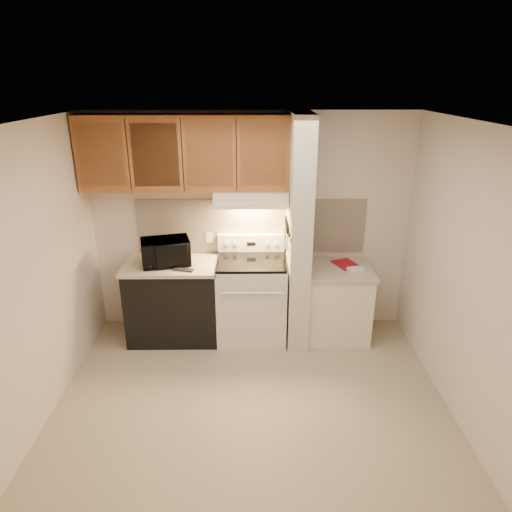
{
  "coord_description": "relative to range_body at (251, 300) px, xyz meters",
  "views": [
    {
      "loc": [
        0.01,
        -3.48,
        2.81
      ],
      "look_at": [
        0.05,
        0.75,
        1.15
      ],
      "focal_mm": 32.0,
      "sensor_mm": 36.0,
      "label": 1
    }
  ],
  "objects": [
    {
      "name": "knife_handle_e",
      "position": [
        0.38,
        0.1,
        0.91
      ],
      "size": [
        0.02,
        0.02,
        0.1
      ],
      "primitive_type": "cylinder",
      "color": "black",
      "rests_on": "knife_strip"
    },
    {
      "name": "left_countertop",
      "position": [
        -0.88,
        0.01,
        0.43
      ],
      "size": [
        1.04,
        0.67,
        0.04
      ],
      "primitive_type": "cube",
      "color": "#BCB399",
      "rests_on": "dishwasher_front"
    },
    {
      "name": "wall_back",
      "position": [
        0.0,
        0.34,
        0.79
      ],
      "size": [
        3.6,
        2.5,
        0.02
      ],
      "primitive_type": "cube",
      "rotation": [
        1.57,
        0.0,
        0.0
      ],
      "color": "beige",
      "rests_on": "floor"
    },
    {
      "name": "spoon_rest",
      "position": [
        -0.72,
        -0.19,
        0.46
      ],
      "size": [
        0.24,
        0.13,
        0.02
      ],
      "primitive_type": "cube",
      "rotation": [
        0.0,
        0.0,
        -0.27
      ],
      "color": "black",
      "rests_on": "left_countertop"
    },
    {
      "name": "range_hood",
      "position": [
        0.0,
        0.12,
        1.17
      ],
      "size": [
        0.78,
        0.44,
        0.15
      ],
      "primitive_type": "cube",
      "color": "#EDE4CC",
      "rests_on": "upper_cabinets"
    },
    {
      "name": "upper_cabinets",
      "position": [
        -0.69,
        0.17,
        1.62
      ],
      "size": [
        2.18,
        0.33,
        0.77
      ],
      "primitive_type": "cube",
      "color": "brown",
      "rests_on": "wall_back"
    },
    {
      "name": "knife_blade_d",
      "position": [
        0.38,
        0.02,
        0.76
      ],
      "size": [
        0.01,
        0.04,
        0.16
      ],
      "primitive_type": "cube",
      "color": "silver",
      "rests_on": "knife_strip"
    },
    {
      "name": "outlet",
      "position": [
        -0.48,
        0.32,
        0.64
      ],
      "size": [
        0.08,
        0.01,
        0.12
      ],
      "primitive_type": "cube",
      "color": "#EDE4CC",
      "rests_on": "backsplash"
    },
    {
      "name": "knife_handle_d",
      "position": [
        0.38,
        0.02,
        0.91
      ],
      "size": [
        0.02,
        0.02,
        0.1
      ],
      "primitive_type": "cylinder",
      "color": "black",
      "rests_on": "knife_strip"
    },
    {
      "name": "range_body",
      "position": [
        0.0,
        0.0,
        0.0
      ],
      "size": [
        0.76,
        0.65,
        0.92
      ],
      "primitive_type": "cube",
      "color": "silver",
      "rests_on": "floor"
    },
    {
      "name": "red_folder",
      "position": [
        1.07,
        0.09,
        0.4
      ],
      "size": [
        0.33,
        0.37,
        0.01
      ],
      "primitive_type": "cube",
      "rotation": [
        0.0,
        0.0,
        0.39
      ],
      "color": "#A3111C",
      "rests_on": "right_countertop"
    },
    {
      "name": "pillar_trim",
      "position": [
        0.39,
        -0.01,
        0.84
      ],
      "size": [
        0.01,
        0.7,
        0.04
      ],
      "primitive_type": "cube",
      "color": "brown",
      "rests_on": "partition_pillar"
    },
    {
      "name": "knife_handle_a",
      "position": [
        0.38,
        -0.22,
        0.91
      ],
      "size": [
        0.02,
        0.02,
        0.1
      ],
      "primitive_type": "cylinder",
      "color": "black",
      "rests_on": "knife_strip"
    },
    {
      "name": "cab_door_b",
      "position": [
        -0.96,
        0.01,
        1.62
      ],
      "size": [
        0.46,
        0.01,
        0.63
      ],
      "primitive_type": "cube",
      "color": "brown",
      "rests_on": "upper_cabinets"
    },
    {
      "name": "oven_mitt",
      "position": [
        0.38,
        0.17,
        0.7
      ],
      "size": [
        0.03,
        0.1,
        0.24
      ],
      "primitive_type": "cube",
      "color": "slate",
      "rests_on": "partition_pillar"
    },
    {
      "name": "dishwasher_front",
      "position": [
        -0.88,
        0.01,
        -0.03
      ],
      "size": [
        1.0,
        0.63,
        0.87
      ],
      "primitive_type": "cube",
      "color": "black",
      "rests_on": "floor"
    },
    {
      "name": "hood_lip",
      "position": [
        0.0,
        -0.08,
        1.12
      ],
      "size": [
        0.78,
        0.04,
        0.06
      ],
      "primitive_type": "cube",
      "color": "#EDE4CC",
      "rests_on": "range_hood"
    },
    {
      "name": "knife_blade_e",
      "position": [
        0.38,
        0.1,
        0.75
      ],
      "size": [
        0.01,
        0.04,
        0.18
      ],
      "primitive_type": "cube",
      "color": "silver",
      "rests_on": "knife_strip"
    },
    {
      "name": "teal_jar",
      "position": [
        -0.83,
        0.23,
        0.5
      ],
      "size": [
        0.12,
        0.12,
        0.1
      ],
      "primitive_type": "cylinder",
      "rotation": [
        0.0,
        0.0,
        0.39
      ],
      "color": "#225E58",
      "rests_on": "left_countertop"
    },
    {
      "name": "knife_blade_c",
      "position": [
        0.38,
        -0.06,
        0.74
      ],
      "size": [
        0.01,
        0.04,
        0.2
      ],
      "primitive_type": "cube",
      "color": "silver",
      "rests_on": "knife_strip"
    },
    {
      "name": "range_knob_left_inner",
      "position": [
        -0.18,
        0.24,
        0.59
      ],
      "size": [
        0.05,
        0.02,
        0.05
      ],
      "primitive_type": "cylinder",
      "rotation": [
        1.57,
        0.0,
        0.0
      ],
      "color": "silver",
      "rests_on": "range_backguard"
    },
    {
      "name": "microwave",
      "position": [
        -0.93,
        -0.01,
        0.59
      ],
      "size": [
        0.58,
        0.47,
        0.28
      ],
      "primitive_type": "imported",
      "rotation": [
        0.0,
        0.0,
        0.26
      ],
      "color": "black",
      "rests_on": "left_countertop"
    },
    {
      "name": "ceiling",
      "position": [
        0.0,
        -1.16,
        2.04
      ],
      "size": [
        3.6,
        3.6,
        0.0
      ],
      "primitive_type": "plane",
      "rotation": [
        3.14,
        0.0,
        0.0
      ],
      "color": "white",
      "rests_on": "wall_back"
    },
    {
      "name": "range_knob_left_outer",
      "position": [
        -0.28,
        0.24,
        0.59
      ],
      "size": [
        0.05,
        0.02,
        0.05
      ],
      "primitive_type": "cylinder",
      "rotation": [
        1.57,
        0.0,
        0.0
      ],
      "color": "silver",
      "rests_on": "range_backguard"
    },
    {
      "name": "backsplash",
      "position": [
        0.0,
        0.33,
        0.78
      ],
      "size": [
        2.6,
        0.02,
        0.63
      ],
      "primitive_type": "cube",
      "color": "#FFE9CF",
      "rests_on": "wall_back"
    },
    {
      "name": "cab_gap_b",
      "position": [
        -0.69,
        0.01,
        1.62
      ],
      "size": [
        0.01,
        0.01,
        0.73
      ],
      "primitive_type": "cube",
      "color": "black",
      "rests_on": "upper_cabinets"
    },
    {
      "name": "right_countertop",
      "position": [
        0.97,
        -0.01,
        0.37
      ],
      "size": [
        0.74,
        0.64,
        0.04
      ],
      "primitive_type": "cube",
      "color": "#BCB399",
      "rests_on": "right_cab_base"
    },
    {
      "name": "cab_door_c",
      "position": [
        -0.42,
        0.01,
        1.62
      ],
      "size": [
        0.46,
        0.01,
        0.63
      ],
      "primitive_type": "cube",
      "color": "brown",
      "rests_on": "upper_cabinets"
    },
    {
      "name": "cab_gap_a",
      "position": [
        -1.23,
        0.01,
        1.62
      ],
      "size": [
        0.01,
        0.01,
        0.73
      ],
      "primitive_type": "cube",
      "color": "black",
      "rests_on": "upper_cabinets"
    },
    {
      "name": "wall_left",
      "position": [
        -1.8,
        -1.16,
        0.79
      ],
      "size": [
        0.02,
        3.0,
        2.5
      ],
      "primitive_type": "cube",
      "color": "beige",
      "rests_on": "floor"
    },
    {
      "name": "knife_strip",
      "position": [
        0.39,
        -0.06,
        0.86
      ],
      "size": [
        0.02,
        0.42,
        0.04
      ],
      "primitive_type": "cube",
      "color": "black",
      "rests_on": "partition_pillar"
    },
    {
      "name": "range_knob_right_outer",
      "position": [
        0.28,
        0.24,
        0.59
      ],
      "size": [
        0.05,
        0.02,
        0.05
      ],
      "primitive_type": "cylinder",
      "rotation": [
        1.57,
        0.0,
        0.0
      ],
      "color": "silver",
      "rests_on": "range_backguard"
    },
    {
      "name": "knife_blade_b",
      "position": [
        0.38,
        -0.14,
        0.75
      ],
      "size": [
        0.01,
        0.04,
        0.18
      ],
      "primitive_type": "cube",
      "color": "silver",
      "rests_on": "knife_strip"
    },
    {
      "name": "cooktop",
      "position": [
        0.0,
        0.0,
        0.48
      ],
      "size": [
        0.74,
        0.64,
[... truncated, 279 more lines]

